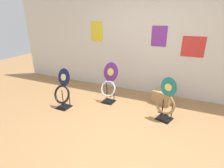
% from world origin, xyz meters
% --- Properties ---
extents(ground_plane, '(14.00, 14.00, 0.00)m').
position_xyz_m(ground_plane, '(0.00, 0.00, 0.00)').
color(ground_plane, '#A37547').
extents(wall_back, '(8.00, 0.07, 2.60)m').
position_xyz_m(wall_back, '(-0.00, 2.03, 1.30)').
color(wall_back, silver).
rests_on(wall_back, ground_plane).
extents(toilet_seat_display_purple_note, '(0.39, 0.35, 0.93)m').
position_xyz_m(toilet_seat_display_purple_note, '(-0.66, 1.10, 0.47)').
color(toilet_seat_display_purple_note, black).
rests_on(toilet_seat_display_purple_note, ground_plane).
extents(toilet_seat_display_navy_moon, '(0.42, 0.31, 0.87)m').
position_xyz_m(toilet_seat_display_navy_moon, '(-1.46, 0.43, 0.40)').
color(toilet_seat_display_navy_moon, black).
rests_on(toilet_seat_display_navy_moon, ground_plane).
extents(toilet_seat_display_teal_sax, '(0.40, 0.35, 0.87)m').
position_xyz_m(toilet_seat_display_teal_sax, '(0.66, 0.83, 0.40)').
color(toilet_seat_display_teal_sax, black).
rests_on(toilet_seat_display_teal_sax, ground_plane).
extents(storage_box, '(0.48, 0.38, 0.30)m').
position_xyz_m(storage_box, '(0.51, 1.51, 0.15)').
color(storage_box, '#A37F51').
rests_on(storage_box, ground_plane).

